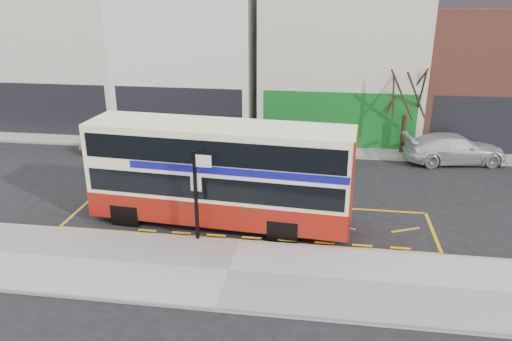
% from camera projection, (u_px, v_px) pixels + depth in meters
% --- Properties ---
extents(ground, '(120.00, 120.00, 0.00)m').
position_uv_depth(ground, '(241.00, 239.00, 18.07)').
color(ground, black).
rests_on(ground, ground).
extents(pavement, '(40.00, 4.00, 0.15)m').
position_uv_depth(pavement, '(229.00, 272.00, 15.91)').
color(pavement, '#A19E99').
rests_on(pavement, ground).
extents(kerb, '(40.00, 0.15, 0.15)m').
position_uv_depth(kerb, '(239.00, 242.00, 17.69)').
color(kerb, gray).
rests_on(kerb, ground).
extents(far_pavement, '(50.00, 3.00, 0.15)m').
position_uv_depth(far_pavement, '(274.00, 145.00, 28.22)').
color(far_pavement, '#A19E99').
rests_on(far_pavement, ground).
extents(road_markings, '(14.00, 3.40, 0.01)m').
position_uv_depth(road_markings, '(248.00, 220.00, 19.54)').
color(road_markings, '#DB9D0B').
rests_on(road_markings, ground).
extents(terrace_far_left, '(8.00, 8.01, 10.80)m').
position_uv_depth(terrace_far_left, '(73.00, 47.00, 32.03)').
color(terrace_far_left, beige).
rests_on(terrace_far_left, ground).
extents(terrace_left, '(8.00, 8.01, 11.80)m').
position_uv_depth(terrace_left, '(194.00, 41.00, 30.78)').
color(terrace_left, silver).
rests_on(terrace_left, ground).
extents(terrace_green_shop, '(9.00, 8.01, 11.30)m').
position_uv_depth(terrace_green_shop, '(341.00, 47.00, 29.66)').
color(terrace_green_shop, beige).
rests_on(terrace_green_shop, ground).
extents(terrace_right, '(9.00, 8.01, 10.30)m').
position_uv_depth(terrace_right, '(499.00, 59.00, 28.63)').
color(terrace_right, '#964E3C').
rests_on(terrace_right, ground).
extents(double_decker_bus, '(9.98, 3.01, 3.93)m').
position_uv_depth(double_decker_bus, '(221.00, 173.00, 18.58)').
color(double_decker_bus, '#FFFBC2').
rests_on(double_decker_bus, ground).
extents(bus_stop_post, '(0.81, 0.15, 3.28)m').
position_uv_depth(bus_stop_post, '(197.00, 188.00, 17.14)').
color(bus_stop_post, black).
rests_on(bus_stop_post, pavement).
extents(car_silver, '(3.77, 1.58, 1.28)m').
position_uv_depth(car_silver, '(115.00, 143.00, 26.81)').
color(car_silver, silver).
rests_on(car_silver, ground).
extents(car_grey, '(3.93, 2.43, 1.22)m').
position_uv_depth(car_grey, '(275.00, 146.00, 26.27)').
color(car_grey, '#404348').
rests_on(car_grey, ground).
extents(car_white, '(5.37, 2.88, 1.48)m').
position_uv_depth(car_white, '(455.00, 149.00, 25.51)').
color(car_white, silver).
rests_on(car_white, ground).
extents(street_tree_right, '(2.74, 2.74, 5.91)m').
position_uv_depth(street_tree_right, '(409.00, 80.00, 25.45)').
color(street_tree_right, '#302315').
rests_on(street_tree_right, ground).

